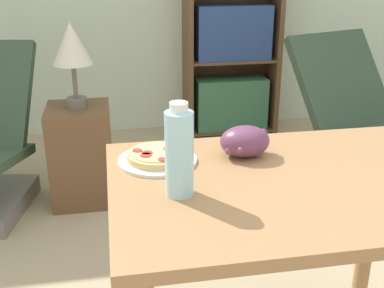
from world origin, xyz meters
TOP-DOWN VIEW (x-y plane):
  - dining_table at (-0.02, 0.05)m, footprint 1.03×0.72m
  - pizza_on_plate at (-0.38, 0.24)m, footprint 0.24×0.24m
  - grape_bunch at (-0.11, 0.24)m, footprint 0.16×0.14m
  - drink_bottle at (-0.35, 0.02)m, footprint 0.08×0.08m
  - lounge_chair_far at (0.94, 1.38)m, footprint 0.80×0.92m
  - bookshelf at (0.42, 2.44)m, footprint 0.71×0.31m
  - side_table at (-0.69, 1.45)m, footprint 0.34×0.34m
  - table_lamp at (-0.69, 1.45)m, footprint 0.21×0.21m

SIDE VIEW (x-z plane):
  - side_table at x=-0.69m, z-range 0.00..0.56m
  - lounge_chair_far at x=0.94m, z-range -0.15..0.73m
  - dining_table at x=-0.02m, z-range 0.25..0.99m
  - pizza_on_plate at x=-0.38m, z-range 0.74..0.77m
  - grape_bunch at x=-0.11m, z-range 0.74..0.84m
  - bookshelf at x=0.42m, z-range -0.05..1.65m
  - drink_bottle at x=-0.35m, z-range 0.73..0.99m
  - table_lamp at x=-0.69m, z-range 0.65..1.11m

